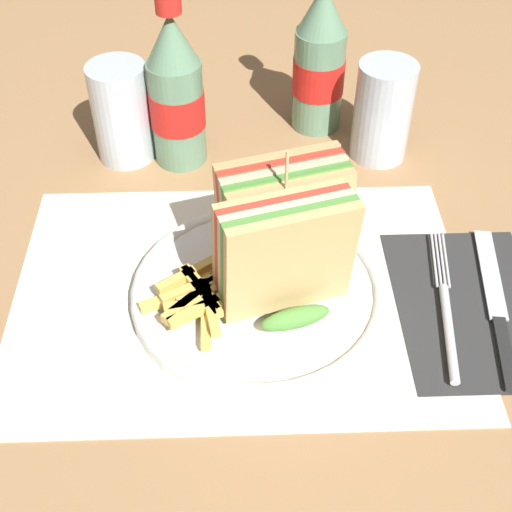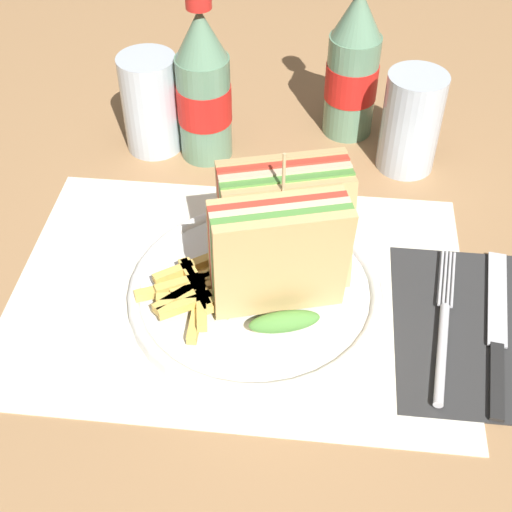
{
  "view_description": "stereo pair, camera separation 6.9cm",
  "coord_description": "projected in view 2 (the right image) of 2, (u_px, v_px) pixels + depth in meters",
  "views": [
    {
      "loc": [
        -0.02,
        -0.5,
        0.52
      ],
      "look_at": [
        -0.0,
        -0.0,
        0.04
      ],
      "focal_mm": 50.0,
      "sensor_mm": 36.0,
      "label": 1
    },
    {
      "loc": [
        0.05,
        -0.5,
        0.52
      ],
      "look_at": [
        -0.0,
        -0.0,
        0.04
      ],
      "focal_mm": 50.0,
      "sensor_mm": 36.0,
      "label": 2
    }
  ],
  "objects": [
    {
      "name": "ground_plane",
      "position": [
        258.0,
        283.0,
        0.72
      ],
      "size": [
        4.0,
        4.0,
        0.0
      ],
      "primitive_type": "plane",
      "color": "#9E754C"
    },
    {
      "name": "placemat",
      "position": [
        239.0,
        291.0,
        0.71
      ],
      "size": [
        0.45,
        0.33,
        0.0
      ],
      "color": "silver",
      "rests_on": "ground_plane"
    },
    {
      "name": "plate_main",
      "position": [
        254.0,
        292.0,
        0.7
      ],
      "size": [
        0.25,
        0.25,
        0.02
      ],
      "color": "white",
      "rests_on": "ground_plane"
    },
    {
      "name": "club_sandwich",
      "position": [
        282.0,
        242.0,
        0.65
      ],
      "size": [
        0.14,
        0.14,
        0.16
      ],
      "color": "tan",
      "rests_on": "plate_main"
    },
    {
      "name": "fries_pile",
      "position": [
        192.0,
        291.0,
        0.67
      ],
      "size": [
        0.1,
        0.11,
        0.02
      ],
      "color": "#E0B756",
      "rests_on": "plate_main"
    },
    {
      "name": "napkin",
      "position": [
        469.0,
        328.0,
        0.68
      ],
      "size": [
        0.14,
        0.21,
        0.0
      ],
      "color": "#2D2D2D",
      "rests_on": "ground_plane"
    },
    {
      "name": "fork",
      "position": [
        443.0,
        336.0,
        0.66
      ],
      "size": [
        0.04,
        0.19,
        0.01
      ],
      "rotation": [
        0.0,
        0.0,
        -0.13
      ],
      "color": "silver",
      "rests_on": "napkin"
    },
    {
      "name": "knife",
      "position": [
        497.0,
        329.0,
        0.67
      ],
      "size": [
        0.04,
        0.21,
        0.0
      ],
      "rotation": [
        0.0,
        0.0,
        -0.13
      ],
      "color": "black",
      "rests_on": "napkin"
    },
    {
      "name": "coke_bottle_near",
      "position": [
        204.0,
        89.0,
        0.82
      ],
      "size": [
        0.06,
        0.06,
        0.21
      ],
      "color": "slate",
      "rests_on": "ground_plane"
    },
    {
      "name": "coke_bottle_far",
      "position": [
        353.0,
        67.0,
        0.86
      ],
      "size": [
        0.06,
        0.06,
        0.21
      ],
      "color": "slate",
      "rests_on": "ground_plane"
    },
    {
      "name": "glass_near",
      "position": [
        410.0,
        128.0,
        0.83
      ],
      "size": [
        0.07,
        0.07,
        0.12
      ],
      "color": "silver",
      "rests_on": "ground_plane"
    },
    {
      "name": "glass_far",
      "position": [
        151.0,
        104.0,
        0.85
      ],
      "size": [
        0.07,
        0.07,
        0.12
      ],
      "color": "silver",
      "rests_on": "ground_plane"
    }
  ]
}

